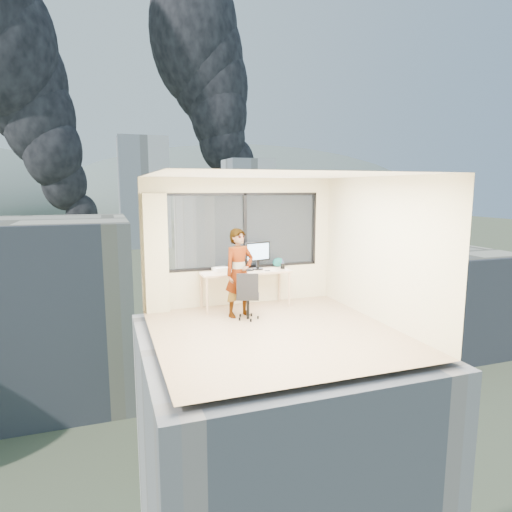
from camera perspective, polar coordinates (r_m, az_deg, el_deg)
name	(u,v)px	position (r m, az deg, el deg)	size (l,w,h in m)	color
floor	(275,332)	(7.47, 2.55, -9.88)	(4.00, 4.00, 0.01)	tan
ceiling	(277,175)	(7.08, 2.69, 10.47)	(4.00, 4.00, 0.01)	white
wall_front	(337,280)	(5.38, 10.52, -3.10)	(4.00, 0.01, 2.60)	beige
wall_left	(151,263)	(6.69, -13.51, -0.85)	(0.01, 4.00, 2.60)	beige
wall_right	(380,250)	(8.11, 15.87, 0.73)	(0.01, 4.00, 2.60)	beige
window_wall	(242,231)	(9.02, -1.78, 3.30)	(3.30, 0.16, 1.55)	black
curtain	(156,254)	(8.59, -12.87, 0.28)	(0.45, 0.14, 2.30)	beige
desk	(245,289)	(8.87, -1.40, -4.32)	(1.80, 0.60, 0.75)	#D8B291
chair	(248,295)	(8.06, -1.06, -5.10)	(0.46, 0.46, 0.91)	black
person	(239,273)	(8.18, -2.20, -2.20)	(0.61, 0.40, 1.66)	#2D2D33
monitor	(258,255)	(8.92, 0.23, 0.07)	(0.57, 0.12, 0.57)	black
game_console	(221,269)	(8.82, -4.59, -1.70)	(0.30, 0.25, 0.07)	white
laptop	(243,265)	(8.78, -1.74, -1.18)	(0.36, 0.38, 0.23)	black
cellphone	(267,271)	(8.79, 1.50, -1.91)	(0.10, 0.05, 0.01)	black
pen_cup	(283,266)	(9.03, 3.48, -1.31)	(0.09, 0.09, 0.11)	black
handbag	(278,262)	(9.24, 2.91, -0.82)	(0.25, 0.13, 0.19)	#0B4344
exterior_ground	(116,247)	(127.66, -17.76, 1.10)	(400.00, 400.00, 0.04)	#515B3D
near_bldg_a	(22,312)	(38.30, -28.21, -6.39)	(16.00, 12.00, 14.00)	beige
near_bldg_b	(249,266)	(47.65, -0.92, -1.25)	(14.00, 13.00, 16.00)	silver
near_bldg_c	(447,301)	(48.88, 23.64, -5.35)	(12.00, 10.00, 10.00)	beige
far_tower_b	(144,193)	(127.02, -14.44, 8.00)	(13.00, 13.00, 30.00)	silver
far_tower_c	(248,197)	(154.15, -1.10, 7.64)	(15.00, 15.00, 26.00)	silver
hill_b	(243,209)	(342.71, -1.66, 6.16)	(300.00, 220.00, 96.00)	slate
tree_b	(227,383)	(28.09, -3.78, -16.18)	(7.60, 7.60, 9.00)	#184818
tree_c	(322,282)	(53.90, 8.59, -3.41)	(8.40, 8.40, 10.00)	#184818
smoke_plume_a	(72,70)	(160.96, -22.85, 21.39)	(40.00, 24.00, 90.00)	black
smoke_plume_b	(248,127)	(187.36, -1.05, 16.45)	(30.00, 18.00, 70.00)	black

